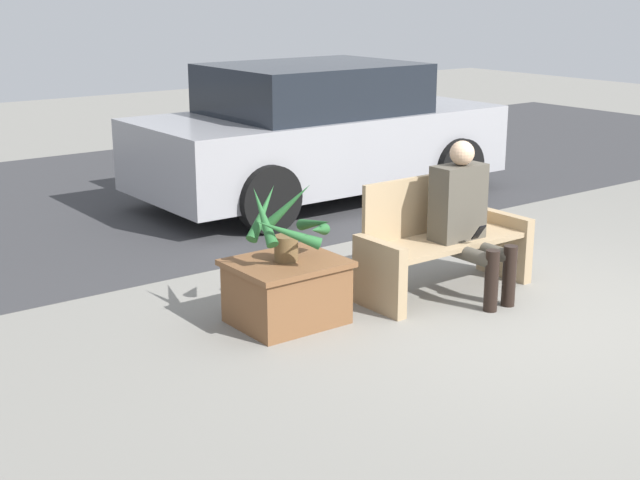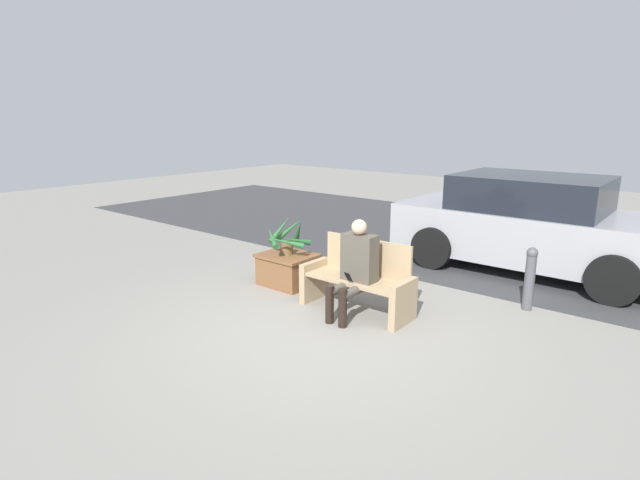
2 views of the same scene
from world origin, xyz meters
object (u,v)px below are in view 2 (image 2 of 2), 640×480
planter_box (288,268)px  parked_car (533,225)px  bench (359,280)px  bollard_post (530,277)px  person_seated (355,265)px  potted_plant (287,237)px

planter_box → parked_car: (2.53, 3.00, 0.50)m
bench → bollard_post: 2.18m
person_seated → potted_plant: (-1.43, 0.33, 0.07)m
bench → person_seated: bearing=-69.3°
planter_box → parked_car: parked_car is taller
bench → potted_plant: (-1.36, 0.14, 0.32)m
person_seated → bollard_post: person_seated is taller
person_seated → bollard_post: size_ratio=1.47×
bench → potted_plant: bearing=174.1°
potted_plant → parked_car: bearing=50.1°
person_seated → bollard_post: (1.61, 1.57, -0.22)m
bench → planter_box: 1.39m
potted_plant → bollard_post: (3.05, 1.24, -0.29)m
potted_plant → bollard_post: 3.30m
bench → person_seated: (0.07, -0.19, 0.25)m
potted_plant → person_seated: bearing=-13.0°
person_seated → planter_box: 1.54m
bench → person_seated: 0.32m
person_seated → bollard_post: 2.26m
planter_box → potted_plant: potted_plant is taller
bench → planter_box: bearing=173.7°
bench → planter_box: size_ratio=1.87×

